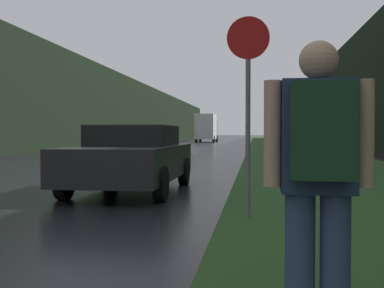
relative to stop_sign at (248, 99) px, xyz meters
The scene contains 9 objects.
grass_verge 33.49m from the stop_sign, 85.53° to the left, with size 6.00×240.00×0.02m, color #26471E.
lane_stripe_c 7.72m from the stop_sign, 126.67° to the left, with size 0.12×3.00×0.01m, color silver.
lane_stripe_d 13.90m from the stop_sign, 109.03° to the left, with size 0.12×3.00×0.01m, color silver.
treeline_far_side 45.78m from the stop_sign, 108.62° to the left, with size 2.00×140.00×7.40m, color black.
treeline_near_side 44.27m from the stop_sign, 78.77° to the left, with size 2.00×140.00×8.78m, color black.
stop_sign is the anchor object (origin of this frame).
hitchhiker_with_backpack 4.27m from the stop_sign, 83.91° to the right, with size 0.60×0.41×1.73m.
car_passing_near 3.92m from the stop_sign, 130.21° to the left, with size 1.99×4.55×1.37m.
delivery_truck 59.95m from the stop_sign, 96.27° to the left, with size 2.64×8.08×3.78m.
Camera 1 is at (4.60, -0.24, 1.21)m, focal length 45.00 mm.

